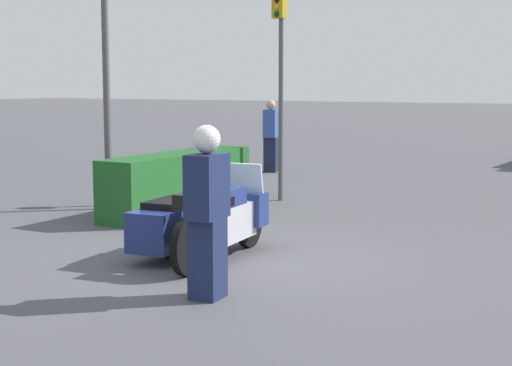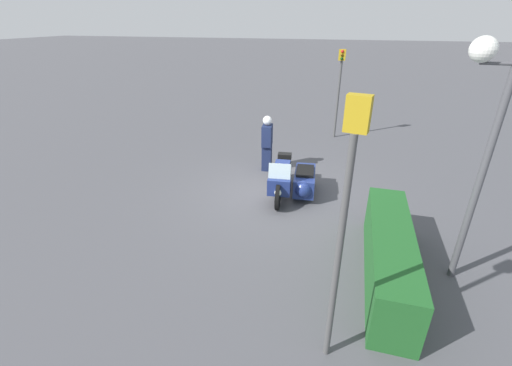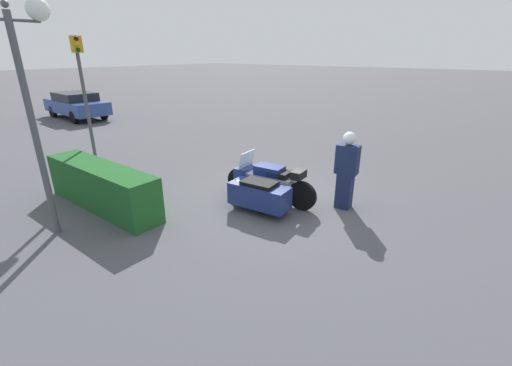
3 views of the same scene
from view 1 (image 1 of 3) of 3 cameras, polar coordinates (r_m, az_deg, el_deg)
The scene contains 7 objects.
ground_plane at distance 9.86m, azimuth -1.94°, elevation -5.67°, with size 160.00×160.00×0.00m, color #4C4C51.
police_motorcycle at distance 10.00m, azimuth -4.11°, elevation -2.72°, with size 2.42×1.25×1.17m.
officer_rider at distance 8.01m, azimuth -3.57°, elevation -1.81°, with size 0.51×0.34×1.79m.
hedge_bush_curbside at distance 13.61m, azimuth -5.62°, elevation 0.06°, with size 3.57×0.75×1.02m, color #1E5623.
twin_lamp_post at distance 14.00m, azimuth -10.95°, elevation 11.98°, with size 0.38×1.34×4.28m.
traffic_light_near at distance 14.71m, azimuth 1.76°, elevation 8.25°, with size 0.22×0.28×3.79m.
pedestrian_bystander at distance 19.58m, azimuth 1.09°, elevation 3.43°, with size 0.57×0.44×1.80m.
Camera 1 is at (-8.21, -5.00, 2.21)m, focal length 55.00 mm.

